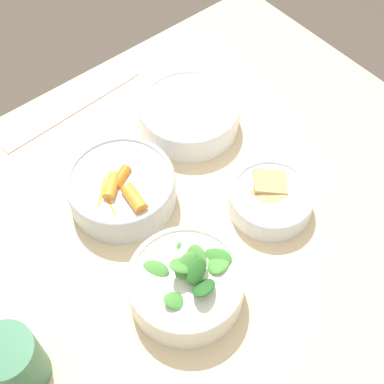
# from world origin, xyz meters

# --- Properties ---
(ground_plane) EXTENTS (10.00, 10.00, 0.00)m
(ground_plane) POSITION_xyz_m (0.00, 0.00, 0.00)
(ground_plane) COLOR #4C4238
(dining_table) EXTENTS (1.11, 0.88, 0.77)m
(dining_table) POSITION_xyz_m (0.00, 0.00, 0.65)
(dining_table) COLOR beige
(dining_table) RESTS_ON ground_plane
(bowl_carrots) EXTENTS (0.19, 0.19, 0.08)m
(bowl_carrots) POSITION_xyz_m (-0.04, 0.12, 0.81)
(bowl_carrots) COLOR silver
(bowl_carrots) RESTS_ON dining_table
(bowl_greens) EXTENTS (0.18, 0.18, 0.11)m
(bowl_greens) POSITION_xyz_m (-0.06, -0.09, 0.81)
(bowl_greens) COLOR silver
(bowl_greens) RESTS_ON dining_table
(bowl_beans_hotdog) EXTENTS (0.19, 0.19, 0.06)m
(bowl_beans_hotdog) POSITION_xyz_m (0.17, 0.19, 0.80)
(bowl_beans_hotdog) COLOR white
(bowl_beans_hotdog) RESTS_ON dining_table
(bowl_cookies) EXTENTS (0.15, 0.15, 0.05)m
(bowl_cookies) POSITION_xyz_m (0.15, -0.05, 0.80)
(bowl_cookies) COLOR silver
(bowl_cookies) RESTS_ON dining_table
(ruler) EXTENTS (0.32, 0.05, 0.00)m
(ruler) POSITION_xyz_m (0.01, 0.37, 0.77)
(ruler) COLOR #EFB7C6
(ruler) RESTS_ON dining_table
(cup) EXTENTS (0.08, 0.08, 0.11)m
(cup) POSITION_xyz_m (-0.33, -0.03, 0.82)
(cup) COLOR #336B47
(cup) RESTS_ON dining_table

